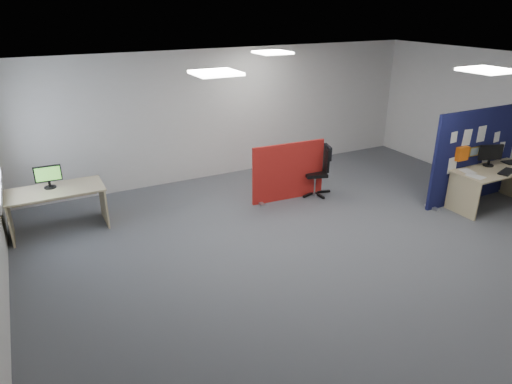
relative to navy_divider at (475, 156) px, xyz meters
name	(u,v)px	position (x,y,z in m)	size (l,w,h in m)	color
floor	(318,238)	(-3.47, 0.01, -0.89)	(9.00, 9.00, 0.00)	#525459
ceiling	(329,68)	(-3.47, 0.01, 1.81)	(9.00, 7.00, 0.02)	white
wall_back	(229,113)	(-3.47, 3.51, 0.46)	(9.00, 0.02, 2.70)	silver
ceiling_lights	(321,64)	(-3.13, 0.67, 1.78)	(4.10, 4.10, 0.04)	white
navy_divider	(475,156)	(0.00, 0.00, 0.00)	(2.16, 0.30, 1.78)	#12103E
main_desk	(492,178)	(0.11, -0.36, -0.34)	(1.63, 0.72, 0.73)	tan
monitor_main	(490,154)	(0.17, -0.19, 0.07)	(0.45, 0.19, 0.41)	black
keyboard	(507,172)	(0.15, -0.59, -0.15)	(0.45, 0.18, 0.03)	black
paper_tray	(511,162)	(0.70, -0.27, -0.15)	(0.28, 0.22, 0.01)	black
red_divider	(288,172)	(-3.07, 1.64, -0.34)	(1.50, 0.30, 1.12)	#A61F15
second_desk	(56,199)	(-7.15, 2.31, -0.34)	(1.51, 0.76, 0.73)	tan
monitor_second	(48,176)	(-7.20, 2.38, 0.05)	(0.42, 0.19, 0.38)	black
office_chair	(320,167)	(-2.39, 1.57, -0.33)	(0.65, 0.62, 0.98)	black
desk_papers	(488,172)	(-0.12, -0.42, -0.16)	(1.35, 0.69, 0.00)	white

